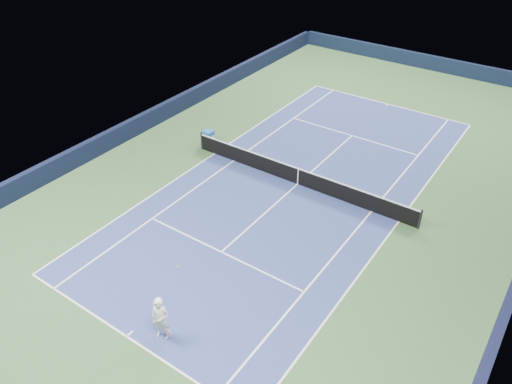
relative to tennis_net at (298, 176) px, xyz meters
The scene contains 18 objects.
ground 0.50m from the tennis_net, ahead, with size 40.00×40.00×0.00m, color #30532D.
wall_far 19.83m from the tennis_net, 90.00° to the left, with size 22.00×0.35×1.10m, color #101A32.
wall_left 10.83m from the tennis_net, behind, with size 0.35×40.00×1.10m, color black.
court_surface 0.50m from the tennis_net, ahead, with size 10.97×23.77×0.01m, color navy.
baseline_far 11.90m from the tennis_net, 90.00° to the left, with size 10.97×0.08×0.00m, color white.
baseline_near 11.90m from the tennis_net, 90.00° to the right, with size 10.97×0.08×0.00m, color white.
sideline_doubles_right 5.51m from the tennis_net, ahead, with size 0.08×23.77×0.00m, color white.
sideline_doubles_left 5.51m from the tennis_net, behind, with size 0.08×23.77×0.00m, color white.
sideline_singles_right 4.14m from the tennis_net, ahead, with size 0.08×23.77×0.00m, color white.
sideline_singles_left 4.14m from the tennis_net, behind, with size 0.08×23.77×0.00m, color white.
service_line_far 6.42m from the tennis_net, 90.00° to the left, with size 8.23×0.08×0.00m, color white.
service_line_near 6.42m from the tennis_net, 90.00° to the right, with size 8.23×0.08×0.00m, color white.
center_service_line 0.50m from the tennis_net, ahead, with size 0.08×12.80×0.00m, color white.
center_mark_far 11.75m from the tennis_net, 90.00° to the left, with size 0.08×0.30×0.00m, color white.
center_mark_near 11.75m from the tennis_net, 90.00° to the right, with size 0.08×0.30×0.00m, color white.
tennis_net is the anchor object (origin of this frame).
sponsor_cube 6.42m from the tennis_net, behind, with size 0.60×0.52×0.91m.
tennis_player 11.18m from the tennis_net, 84.51° to the right, with size 0.87×1.35×2.67m.
Camera 1 is at (10.44, -18.83, 14.36)m, focal length 35.00 mm.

